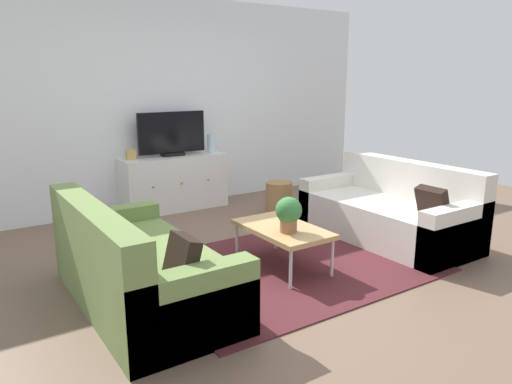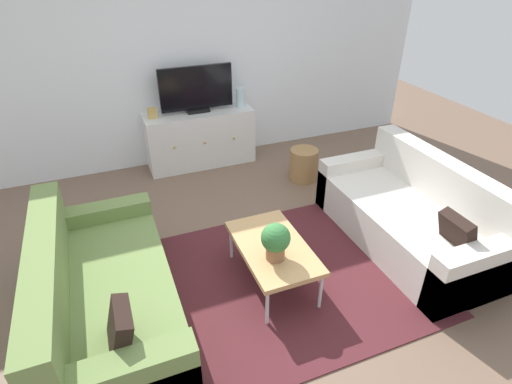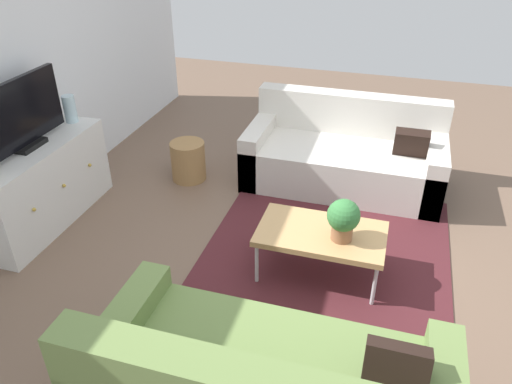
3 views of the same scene
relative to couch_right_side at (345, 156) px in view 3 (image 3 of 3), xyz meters
name	(u,v)px [view 3 (image 3 of 3)]	position (x,y,z in m)	size (l,w,h in m)	color
ground_plane	(302,266)	(-1.44, 0.10, -0.27)	(10.00, 10.00, 0.00)	brown
area_rug	(321,269)	(-1.44, -0.05, -0.27)	(2.50, 1.90, 0.01)	#4C1E23
couch_right_side	(345,156)	(0.00, 0.00, 0.00)	(0.90, 1.85, 0.82)	silver
coffee_table	(321,235)	(-1.49, -0.03, 0.09)	(0.53, 0.92, 0.39)	tan
potted_plant	(343,218)	(-1.54, -0.18, 0.29)	(0.23, 0.23, 0.31)	#936042
tv_console	(41,185)	(-1.46, 2.37, 0.08)	(1.36, 0.47, 0.71)	silver
flat_screen_tv	(21,115)	(-1.46, 2.39, 0.72)	(0.90, 0.16, 0.56)	black
glass_vase	(70,109)	(-0.90, 2.37, 0.56)	(0.11, 0.11, 0.24)	silver
wicker_basket	(188,161)	(-0.41, 1.49, -0.08)	(0.34, 0.34, 0.39)	#9E7547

